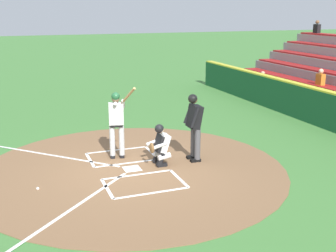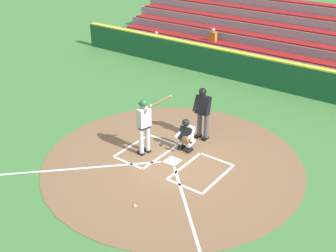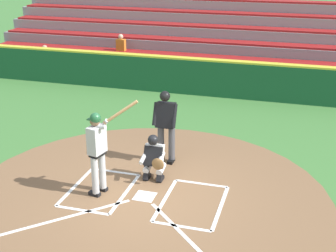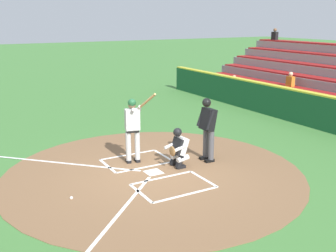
# 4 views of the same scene
# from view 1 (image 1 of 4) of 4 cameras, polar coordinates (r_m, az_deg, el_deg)

# --- Properties ---
(ground_plane) EXTENTS (120.00, 120.00, 0.00)m
(ground_plane) POSITION_cam_1_polar(r_m,az_deg,el_deg) (11.44, -4.74, -5.67)
(ground_plane) COLOR #427A38
(dirt_circle) EXTENTS (8.00, 8.00, 0.01)m
(dirt_circle) POSITION_cam_1_polar(r_m,az_deg,el_deg) (11.44, -4.74, -5.64)
(dirt_circle) COLOR brown
(dirt_circle) RESTS_ON ground
(home_plate_and_chalk) EXTENTS (7.93, 4.91, 0.01)m
(home_plate_and_chalk) POSITION_cam_1_polar(r_m,az_deg,el_deg) (11.25, -9.07, -6.11)
(home_plate_and_chalk) COLOR white
(home_plate_and_chalk) RESTS_ON dirt_circle
(batter) EXTENTS (1.04, 0.56, 2.13)m
(batter) POSITION_cam_1_polar(r_m,az_deg,el_deg) (11.98, -6.73, 0.77)
(batter) COLOR #BCBCBC
(batter) RESTS_ON ground
(catcher) EXTENTS (0.59, 0.60, 1.13)m
(catcher) POSITION_cam_1_polar(r_m,az_deg,el_deg) (11.51, -1.04, -2.37)
(catcher) COLOR black
(catcher) RESTS_ON ground
(plate_umpire) EXTENTS (0.59, 0.41, 1.86)m
(plate_umpire) POSITION_cam_1_polar(r_m,az_deg,el_deg) (11.74, 3.47, 0.43)
(plate_umpire) COLOR #4C4C51
(plate_umpire) RESTS_ON ground
(baseball) EXTENTS (0.07, 0.07, 0.07)m
(baseball) POSITION_cam_1_polar(r_m,az_deg,el_deg) (10.59, -16.70, -7.85)
(baseball) COLOR white
(baseball) RESTS_ON ground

